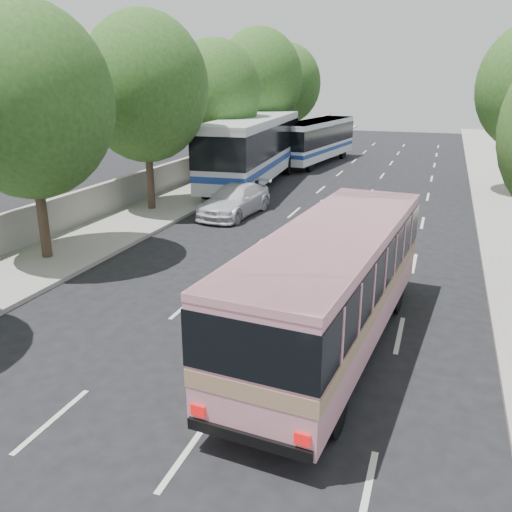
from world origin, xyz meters
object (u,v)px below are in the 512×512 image
at_px(pink_taxi, 327,223).
at_px(tour_coach_rear, 317,138).
at_px(pink_bus, 333,276).
at_px(white_pickup, 235,200).
at_px(tour_coach_front, 253,145).

relative_size(pink_taxi, tour_coach_rear, 0.40).
relative_size(pink_bus, pink_taxi, 2.22).
bearing_deg(pink_bus, white_pickup, 126.06).
xyz_separation_m(pink_bus, pink_taxi, (-2.02, 9.00, -1.15)).
height_order(white_pickup, tour_coach_front, tour_coach_front).
bearing_deg(tour_coach_rear, pink_taxi, -67.95).
distance_m(pink_taxi, tour_coach_front, 12.46).
height_order(white_pickup, tour_coach_rear, tour_coach_rear).
distance_m(tour_coach_front, tour_coach_rear, 10.01).
height_order(pink_bus, tour_coach_front, tour_coach_front).
height_order(pink_bus, pink_taxi, pink_bus).
height_order(pink_bus, tour_coach_rear, tour_coach_rear).
height_order(pink_bus, white_pickup, pink_bus).
xyz_separation_m(pink_bus, tour_coach_front, (-8.79, 19.33, 0.55)).
relative_size(white_pickup, tour_coach_front, 0.37).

